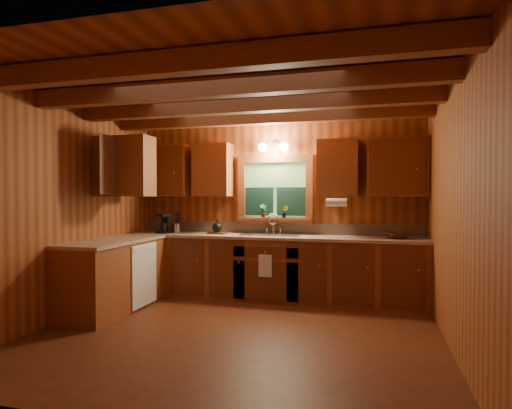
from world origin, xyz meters
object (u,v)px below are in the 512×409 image
Objects in this scene: coffee_maker at (165,224)px; wicker_basket at (397,235)px; sink at (271,238)px; cutting_board at (217,233)px.

wicker_basket is at bearing 22.73° from coffee_maker.
sink is at bearing 179.70° from wicker_basket.
sink is 3.24× the size of cutting_board.
sink is 2.49× the size of wicker_basket.
sink reaches higher than coffee_maker.
coffee_maker reaches higher than cutting_board.
sink is 2.86× the size of coffee_maker.
coffee_maker is 3.31m from wicker_basket.
wicker_basket is (1.70, -0.01, 0.08)m from sink.
cutting_board is at bearing 179.52° from wicker_basket.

